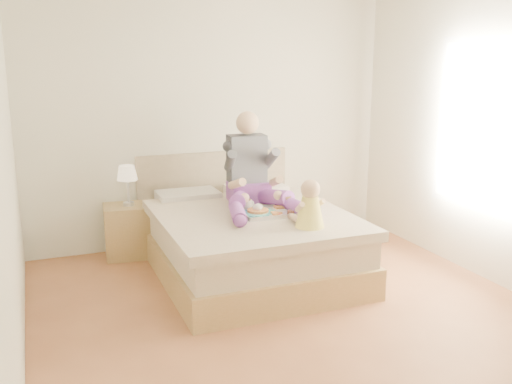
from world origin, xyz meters
name	(u,v)px	position (x,y,z in m)	size (l,w,h in m)	color
room	(305,126)	(0.08, 0.01, 1.51)	(4.02, 4.22, 2.71)	brown
bed	(245,238)	(0.00, 1.08, 0.32)	(1.70, 2.18, 1.00)	olive
nightstand	(127,231)	(-1.00, 1.88, 0.27)	(0.48, 0.43, 0.54)	olive
lamp	(127,175)	(-0.97, 1.86, 0.86)	(0.20, 0.20, 0.41)	silver
adult	(252,177)	(0.13, 1.22, 0.88)	(0.77, 1.12, 0.92)	#783A92
tray	(269,210)	(0.13, 0.83, 0.64)	(0.52, 0.42, 0.14)	silver
baby	(309,208)	(0.30, 0.34, 0.78)	(0.27, 0.37, 0.41)	#FFEA50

